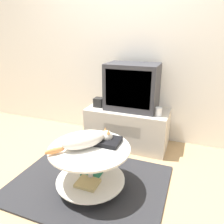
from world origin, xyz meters
TOP-DOWN VIEW (x-y plane):
  - ground_plane at (0.00, 0.00)m, footprint 12.00×12.00m
  - wall_back at (0.00, 1.24)m, footprint 8.00×0.05m
  - rug at (0.00, 0.00)m, footprint 1.45×1.12m
  - tv_stand at (0.10, 0.91)m, footprint 1.01×0.48m
  - tv at (0.13, 0.94)m, footprint 0.62×0.40m
  - speaker at (-0.28, 0.87)m, footprint 0.11×0.11m
  - mug at (0.49, 0.81)m, footprint 0.07×0.07m
  - coffee_table at (0.05, -0.07)m, footprint 0.71×0.71m
  - dvd_box at (0.16, 0.06)m, footprint 0.24×0.20m
  - cat at (0.02, -0.07)m, footprint 0.43×0.49m

SIDE VIEW (x-z plane):
  - ground_plane at x=0.00m, z-range 0.00..0.00m
  - rug at x=0.00m, z-range 0.00..0.02m
  - tv_stand at x=0.10m, z-range 0.00..0.49m
  - coffee_table at x=0.05m, z-range 0.07..0.50m
  - dvd_box at x=0.16m, z-range 0.45..0.49m
  - cat at x=0.02m, z-range 0.45..0.60m
  - mug at x=0.49m, z-range 0.49..0.59m
  - speaker at x=-0.28m, z-range 0.49..0.60m
  - tv at x=0.13m, z-range 0.49..1.05m
  - wall_back at x=0.00m, z-range 0.00..2.60m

